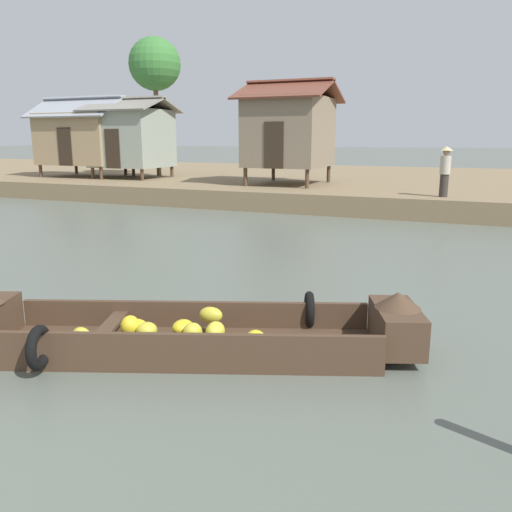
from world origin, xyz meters
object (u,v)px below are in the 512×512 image
at_px(banana_boat, 186,333).
at_px(stilt_house_mid_left, 131,137).
at_px(vendor_person, 445,169).
at_px(stilt_house_left, 85,138).
at_px(stilt_house_mid_right, 289,131).
at_px(palm_tree_near, 155,65).

bearing_deg(banana_boat, stilt_house_mid_left, 127.50).
bearing_deg(vendor_person, stilt_house_left, 170.44).
bearing_deg(stilt_house_mid_right, stilt_house_mid_left, 177.10).
distance_m(stilt_house_mid_right, vendor_person, 7.06).
relative_size(banana_boat, palm_tree_near, 0.83).
bearing_deg(stilt_house_left, stilt_house_mid_right, -1.32).
distance_m(banana_boat, stilt_house_left, 22.24).
height_order(banana_boat, stilt_house_mid_right, stilt_house_mid_right).
height_order(banana_boat, vendor_person, vendor_person).
bearing_deg(stilt_house_mid_left, palm_tree_near, 81.82).
bearing_deg(stilt_house_left, stilt_house_mid_left, 3.58).
distance_m(stilt_house_mid_left, stilt_house_mid_right, 8.29).
bearing_deg(stilt_house_mid_right, palm_tree_near, 163.97).
bearing_deg(palm_tree_near, stilt_house_left, -145.14).
xyz_separation_m(banana_boat, vendor_person, (2.21, 13.17, 1.39)).
bearing_deg(stilt_house_mid_right, stilt_house_left, 178.68).
relative_size(palm_tree_near, vendor_person, 4.13).
distance_m(banana_boat, palm_tree_near, 22.67).
distance_m(palm_tree_near, vendor_person, 15.93).
xyz_separation_m(banana_boat, stilt_house_mid_left, (-12.48, 16.27, 2.43)).
distance_m(stilt_house_mid_right, palm_tree_near, 8.96).
bearing_deg(banana_boat, stilt_house_mid_right, 104.85).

